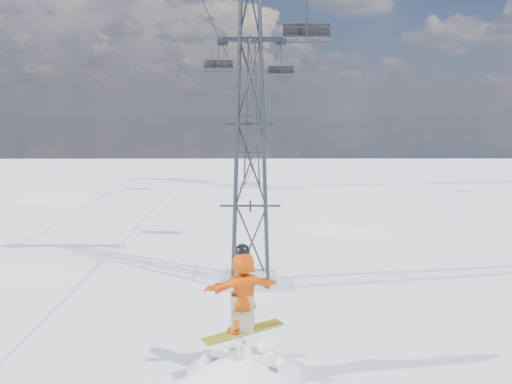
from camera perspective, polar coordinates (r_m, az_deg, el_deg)
snow_terrain at (r=36.24m, az=-9.71°, el=-17.36°), size 39.00×37.00×22.00m
lift_tower_near at (r=19.02m, az=-0.58°, el=6.71°), size 5.20×1.80×11.43m
lift_tower_far at (r=44.02m, az=-0.43°, el=7.52°), size 5.20×1.80×11.43m
haul_cables at (r=30.91m, az=-0.50°, el=17.27°), size 4.46×51.00×0.06m
lift_chair_mid at (r=23.27m, az=5.08°, el=15.66°), size 1.86×0.53×2.31m
lift_chair_far at (r=38.98m, az=-3.77°, el=12.56°), size 1.91×0.55×2.36m
lift_chair_extra at (r=43.97m, az=2.49°, el=12.02°), size 1.93×0.56×2.40m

